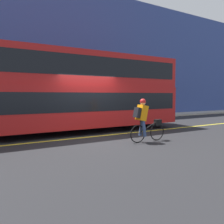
# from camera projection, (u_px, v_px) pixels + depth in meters

# --- Properties ---
(ground_plane) EXTENTS (80.00, 80.00, 0.00)m
(ground_plane) POSITION_uv_depth(u_px,v_px,m) (94.00, 137.00, 8.69)
(ground_plane) COLOR #232326
(road_center_line) EXTENTS (50.00, 0.14, 0.01)m
(road_center_line) POSITION_uv_depth(u_px,v_px,m) (92.00, 137.00, 8.85)
(road_center_line) COLOR yellow
(road_center_line) RESTS_ON ground_plane
(sidewalk_curb) EXTENTS (60.00, 1.60, 0.14)m
(sidewalk_curb) POSITION_uv_depth(u_px,v_px,m) (57.00, 121.00, 13.51)
(sidewalk_curb) COLOR #A8A399
(sidewalk_curb) RESTS_ON ground_plane
(building_facade) EXTENTS (60.00, 0.30, 8.94)m
(building_facade) POSITION_uv_depth(u_px,v_px,m) (52.00, 52.00, 14.00)
(building_facade) COLOR #33478C
(building_facade) RESTS_ON ground_plane
(bus) EXTENTS (10.56, 2.59, 3.55)m
(bus) POSITION_uv_depth(u_px,v_px,m) (69.00, 89.00, 9.82)
(bus) COLOR black
(bus) RESTS_ON ground_plane
(cyclist_on_bike) EXTENTS (1.52, 0.32, 1.56)m
(cyclist_on_bike) POSITION_uv_depth(u_px,v_px,m) (144.00, 119.00, 7.77)
(cyclist_on_bike) COLOR black
(cyclist_on_bike) RESTS_ON ground_plane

